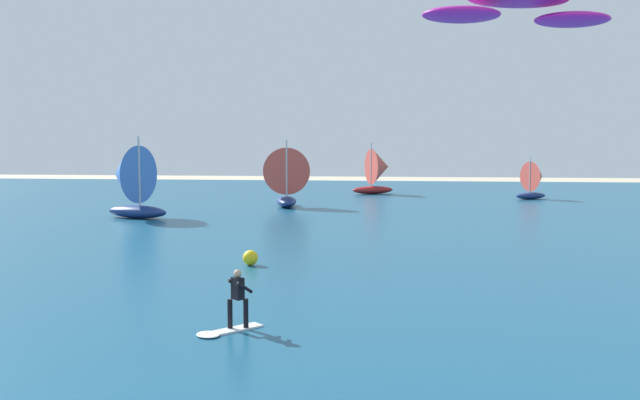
% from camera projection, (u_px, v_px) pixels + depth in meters
% --- Properties ---
extents(ocean, '(160.00, 90.00, 0.10)m').
position_uv_depth(ocean, '(380.00, 214.00, 49.74)').
color(ocean, navy).
rests_on(ocean, ground).
extents(kitesurfer, '(1.74, 1.82, 1.67)m').
position_uv_depth(kitesurfer, '(232.00, 309.00, 18.19)').
color(kitesurfer, white).
rests_on(kitesurfer, ocean).
extents(kite, '(6.93, 4.15, 1.00)m').
position_uv_depth(kite, '(518.00, 10.00, 22.02)').
color(kite, '#B21999').
extents(sailboat_outermost, '(4.67, 4.18, 5.25)m').
position_uv_depth(sailboat_outermost, '(379.00, 171.00, 69.09)').
color(sailboat_outermost, maroon).
rests_on(sailboat_outermost, ocean).
extents(sailboat_far_right, '(3.56, 3.20, 3.96)m').
position_uv_depth(sailboat_far_right, '(535.00, 180.00, 62.57)').
color(sailboat_far_right, navy).
rests_on(sailboat_far_right, ocean).
extents(sailboat_trailing, '(5.03, 4.43, 5.65)m').
position_uv_depth(sailboat_trailing, '(129.00, 181.00, 46.38)').
color(sailboat_trailing, navy).
rests_on(sailboat_trailing, ocean).
extents(sailboat_near_shore, '(4.13, 4.78, 5.45)m').
position_uv_depth(sailboat_near_shore, '(287.00, 176.00, 55.35)').
color(sailboat_near_shore, navy).
rests_on(sailboat_near_shore, ocean).
extents(marker_buoy, '(0.65, 0.65, 0.65)m').
position_uv_depth(marker_buoy, '(250.00, 258.00, 28.11)').
color(marker_buoy, yellow).
rests_on(marker_buoy, ocean).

